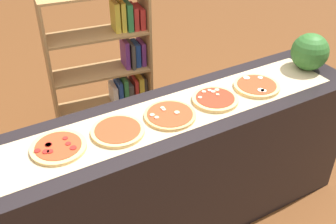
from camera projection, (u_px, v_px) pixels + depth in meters
name	position (u px, v px, depth m)	size (l,w,h in m)	color
ground_plane	(168.00, 223.00, 2.83)	(12.00, 12.00, 0.00)	brown
counter	(168.00, 174.00, 2.57)	(2.52, 0.57, 0.92)	black
parchment_paper	(168.00, 115.00, 2.31)	(2.20, 0.37, 0.00)	tan
pizza_pepperoni_0	(58.00, 147.00, 2.06)	(0.29, 0.29, 0.02)	#DBB26B
pizza_plain_1	(118.00, 131.00, 2.17)	(0.29, 0.29, 0.02)	#DBB26B
pizza_mushroom_2	(170.00, 115.00, 2.29)	(0.29, 0.29, 0.03)	tan
pizza_mushroom_3	(215.00, 99.00, 2.42)	(0.28, 0.28, 0.03)	#DBB26B
pizza_mozzarella_4	(257.00, 86.00, 2.55)	(0.29, 0.29, 0.03)	#DBB26B
watermelon	(310.00, 52.00, 2.70)	(0.25, 0.25, 0.25)	#2D6628
bookshelf	(115.00, 76.00, 3.36)	(0.83, 0.39, 1.30)	#A87A47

